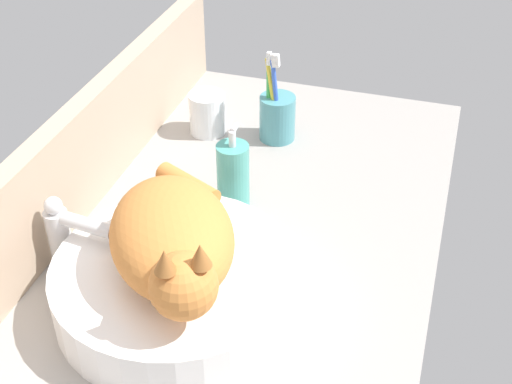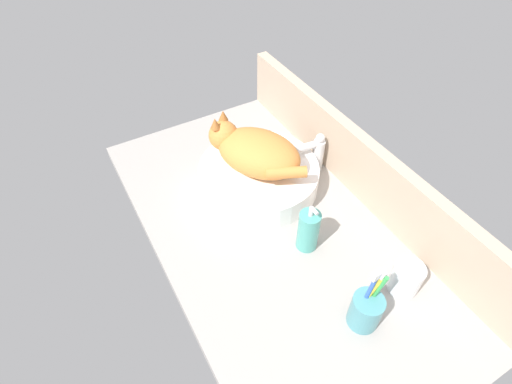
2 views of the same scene
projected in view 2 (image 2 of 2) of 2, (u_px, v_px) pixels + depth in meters
ground_plane at (273, 233)px, 112.29cm from camera, size 114.77×62.42×4.00cm
backsplash_panel at (362, 167)px, 114.05cm from camera, size 114.77×3.60×19.01cm
sink_basin at (259, 176)px, 119.64cm from camera, size 35.67×35.67×7.62cm
cat at (255, 151)px, 113.16cm from camera, size 30.15×27.22×14.00cm
faucet at (315, 152)px, 122.22cm from camera, size 4.05×11.86×13.60cm
soap_dispenser at (308, 230)px, 102.39cm from camera, size 5.61×5.61×15.52cm
toothbrush_cup at (366, 309)px, 88.44cm from camera, size 7.12×7.12×18.70cm
water_glass at (405, 279)px, 95.34cm from camera, size 7.28×7.28×8.50cm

